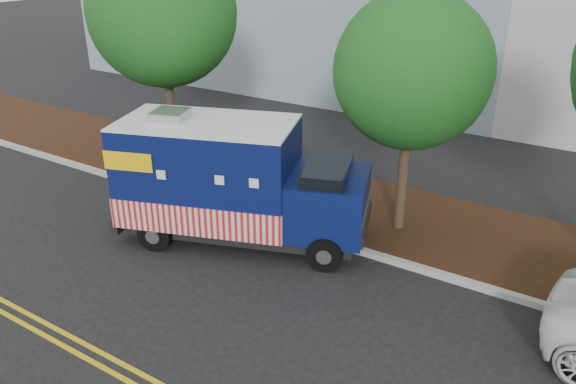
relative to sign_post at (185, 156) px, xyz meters
The scene contains 9 objects.
ground 4.89m from the sign_post, 22.36° to the right, with size 120.00×120.00×0.00m, color black.
curb 4.54m from the sign_post, ahead, with size 120.00×0.18×0.15m, color #9E9E99.
mulch_strip 4.83m from the sign_post, 21.20° to the left, with size 120.00×4.00×0.15m, color black.
centerline_near 7.73m from the sign_post, 54.99° to the right, with size 120.00×0.10×0.01m, color gold.
centerline_far 7.93m from the sign_post, 56.03° to the right, with size 120.00×0.10×0.01m, color gold.
tree_a 4.15m from the sign_post, 145.44° to the left, with size 4.29×4.29×7.24m.
tree_b 7.04m from the sign_post, 10.39° to the left, with size 3.70×3.70×6.08m.
sign_post is the anchor object (origin of this frame).
food_truck 3.12m from the sign_post, 26.67° to the right, with size 6.56×4.16×3.26m.
Camera 1 is at (6.40, -9.55, 7.04)m, focal length 35.00 mm.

